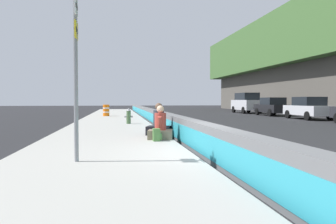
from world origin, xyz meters
name	(u,v)px	position (x,y,z in m)	size (l,w,h in m)	color
ground_plane	(209,158)	(0.00, 0.00, 0.00)	(160.00, 160.00, 0.00)	#232326
sidewalk_strip	(103,158)	(0.00, 2.65, 0.07)	(80.00, 4.40, 0.14)	#A8A59E
jersey_barrier	(209,141)	(0.00, 0.00, 0.42)	(76.00, 0.45, 0.85)	slate
route_sign_post	(76,65)	(-0.74, 3.16, 2.21)	(0.44, 0.09, 3.60)	gray
fire_hydrant	(129,116)	(10.23, 1.69, 0.59)	(0.26, 0.46, 0.88)	#47663D
seated_person_foreground	(160,128)	(2.96, 0.86, 0.50)	(0.85, 0.95, 1.14)	#706651
seated_person_middle	(159,125)	(4.31, 0.74, 0.52)	(0.97, 1.06, 1.21)	black
backpack	(157,135)	(2.46, 1.04, 0.33)	(0.32, 0.28, 0.40)	#4C7A3D
construction_barrel	(106,110)	(19.32, 3.24, 0.62)	(0.54, 0.54, 0.95)	orange
parked_car_fourth	(308,108)	(14.64, -12.06, 0.86)	(4.57, 2.08, 1.71)	silver
parked_car_midline	(272,106)	(20.55, -12.14, 0.86)	(4.55, 2.05, 1.71)	black
parked_car_far	(246,103)	(26.53, -12.07, 1.18)	(4.82, 2.09, 2.28)	silver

